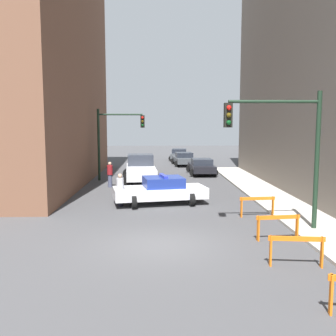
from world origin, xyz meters
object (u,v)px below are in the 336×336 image
(barrier_back, at_px, (278,223))
(barrier_corner, at_px, (257,203))
(traffic_light_near, at_px, (287,139))
(pedestrian_crossing, at_px, (120,189))
(barrier_mid, at_px, (296,246))
(parked_car_far, at_px, (179,154))
(police_car, at_px, (161,190))
(parked_car_mid, at_px, (184,159))
(parked_car_near, at_px, (202,166))
(white_truck, at_px, (141,169))
(traffic_light_far, at_px, (114,134))
(pedestrian_corner, at_px, (110,174))

(barrier_back, height_order, barrier_corner, same)
(barrier_corner, bearing_deg, traffic_light_near, -79.05)
(pedestrian_crossing, distance_m, barrier_mid, 10.03)
(parked_car_far, distance_m, pedestrian_crossing, 24.76)
(police_car, distance_m, parked_car_far, 23.94)
(parked_car_mid, bearing_deg, parked_car_near, -86.75)
(parked_car_near, bearing_deg, barrier_corner, -88.06)
(white_truck, height_order, parked_car_mid, white_truck)
(traffic_light_far, xyz_separation_m, barrier_back, (7.43, -14.58, -2.78))
(white_truck, distance_m, parked_car_mid, 11.25)
(barrier_back, relative_size, barrier_corner, 1.00)
(white_truck, bearing_deg, traffic_light_far, 156.37)
(white_truck, distance_m, barrier_mid, 17.18)
(pedestrian_crossing, bearing_deg, parked_car_near, 43.45)
(traffic_light_far, distance_m, pedestrian_corner, 3.97)
(police_car, bearing_deg, parked_car_mid, -18.78)
(parked_car_far, bearing_deg, barrier_back, -80.92)
(parked_car_near, bearing_deg, pedestrian_crossing, -115.95)
(parked_car_near, relative_size, pedestrian_corner, 2.61)
(traffic_light_far, xyz_separation_m, barrier_mid, (7.16, -17.07, -2.78))
(barrier_back, bearing_deg, parked_car_far, 93.35)
(parked_car_mid, xyz_separation_m, barrier_corner, (1.79, -21.11, -0.06))
(barrier_corner, bearing_deg, traffic_light_far, 124.09)
(parked_car_mid, relative_size, pedestrian_corner, 2.67)
(police_car, height_order, pedestrian_corner, pedestrian_corner)
(traffic_light_far, relative_size, parked_car_mid, 1.17)
(white_truck, bearing_deg, pedestrian_crossing, -98.80)
(white_truck, height_order, pedestrian_corner, white_truck)
(police_car, distance_m, parked_car_mid, 18.42)
(parked_car_mid, height_order, barrier_mid, parked_car_mid)
(traffic_light_near, xyz_separation_m, parked_car_mid, (-2.23, 23.36, -2.86))
(pedestrian_crossing, bearing_deg, white_truck, 63.55)
(barrier_mid, bearing_deg, pedestrian_crossing, 125.64)
(white_truck, xyz_separation_m, barrier_mid, (5.19, -16.38, -0.29))
(traffic_light_far, height_order, pedestrian_corner, traffic_light_far)
(parked_car_far, relative_size, pedestrian_corner, 2.69)
(traffic_light_near, bearing_deg, barrier_mid, -103.61)
(parked_car_mid, height_order, barrier_back, parked_car_mid)
(traffic_light_near, bearing_deg, pedestrian_crossing, 145.86)
(parked_car_mid, xyz_separation_m, parked_car_far, (-0.13, 5.57, 0.00))
(barrier_back, bearing_deg, police_car, 123.35)
(parked_car_mid, distance_m, pedestrian_crossing, 19.33)
(barrier_mid, bearing_deg, parked_car_mid, 92.88)
(parked_car_far, distance_m, pedestrian_corner, 19.33)
(pedestrian_corner, xyz_separation_m, barrier_back, (7.36, -11.53, -0.24))
(traffic_light_far, relative_size, pedestrian_crossing, 3.13)
(police_car, relative_size, pedestrian_corner, 2.99)
(parked_car_near, height_order, barrier_back, parked_car_near)
(white_truck, xyz_separation_m, parked_car_far, (3.70, 16.15, -0.23))
(traffic_light_far, relative_size, barrier_mid, 3.26)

